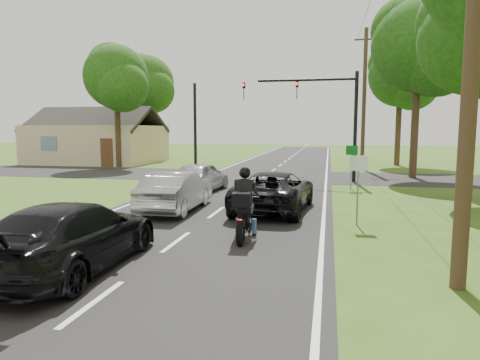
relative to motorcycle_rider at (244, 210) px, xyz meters
name	(u,v)px	position (x,y,z in m)	size (l,w,h in m)	color
ground	(176,242)	(-1.66, -0.73, -0.77)	(140.00, 140.00, 0.00)	#335317
road	(248,189)	(-1.66, 9.27, -0.76)	(8.00, 100.00, 0.01)	black
cross_road	(266,176)	(-1.66, 15.27, -0.76)	(60.00, 7.00, 0.01)	black
motorcycle_rider	(244,210)	(0.00, 0.00, 0.00)	(0.64, 2.27, 1.95)	black
dark_suv	(274,191)	(0.29, 4.10, -0.05)	(2.34, 5.09, 1.41)	black
silver_sedan	(176,191)	(-3.12, 3.28, -0.05)	(1.50, 4.30, 1.42)	#A1A1A5
silver_suv	(201,176)	(-3.66, 8.01, -0.05)	(1.67, 4.15, 1.41)	#A4A6AC
dark_car_behind	(73,236)	(-2.99, -3.23, -0.04)	(2.00, 4.92, 1.43)	black
traffic_signal	(321,107)	(1.68, 13.27, 3.37)	(6.38, 0.44, 6.00)	black
signal_pole_far	(195,128)	(-6.86, 17.27, 2.23)	(0.20, 0.20, 6.00)	black
utility_pole_near	(475,1)	(4.54, -2.73, 4.32)	(1.60, 0.28, 10.00)	#4E3623
utility_pole_far	(364,99)	(4.54, 21.27, 4.32)	(1.60, 0.28, 10.00)	#4E3623
sign_white	(358,173)	(3.04, 2.25, 0.83)	(0.55, 0.07, 2.12)	slate
sign_green	(352,157)	(3.24, 10.25, 0.83)	(0.55, 0.07, 2.12)	slate
tree_row_d	(425,50)	(7.45, 16.03, 6.66)	(5.76, 5.58, 10.45)	#332316
tree_row_e	(405,79)	(7.82, 25.05, 6.07)	(5.28, 5.12, 9.61)	#332316
tree_left_near	(118,80)	(-13.39, 19.06, 5.77)	(5.12, 4.96, 9.22)	#332316
tree_left_far	(148,86)	(-15.35, 29.03, 6.37)	(5.76, 5.58, 10.14)	#332316
house	(98,142)	(-17.66, 23.27, 1.00)	(10.20, 8.00, 4.84)	tan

